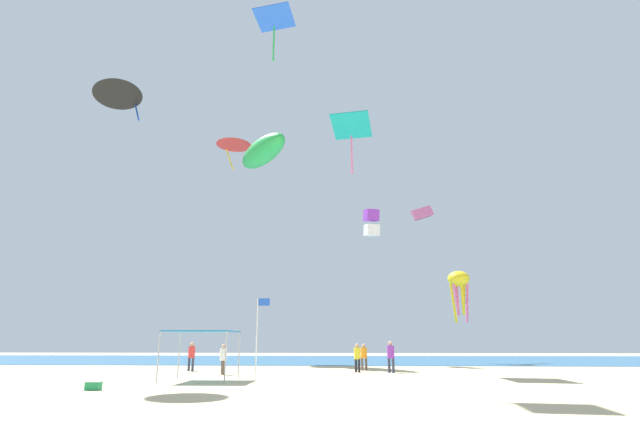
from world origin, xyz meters
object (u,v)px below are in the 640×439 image
object	(u,v)px
person_leftmost	(223,357)
kite_box_purple	(371,223)
cooler_box	(93,386)
kite_delta_red	(234,142)
kite_inflatable_green	(263,151)
kite_parafoil_pink	(423,213)
person_near_tent	(192,354)
person_rightmost	(364,355)
canopy_tent	(202,333)
banner_flag	(258,332)
kite_diamond_teal	(351,128)
kite_diamond_blue	(274,20)
kite_delta_black	(118,92)
person_far_shore	(391,354)
person_central	(357,355)
kite_octopus_yellow	(459,281)

from	to	relation	value
person_leftmost	kite_box_purple	size ratio (longest dim) A/B	0.65
cooler_box	kite_delta_red	xyz separation A→B (m)	(-1.96, 28.50, 23.37)
kite_box_purple	kite_inflatable_green	bearing A→B (deg)	154.38
kite_parafoil_pink	person_near_tent	bearing A→B (deg)	-3.44
person_rightmost	canopy_tent	bearing A→B (deg)	-163.49
banner_flag	kite_diamond_teal	distance (m)	19.84
banner_flag	kite_diamond_blue	xyz separation A→B (m)	(-0.11, 2.74, 19.29)
kite_delta_black	canopy_tent	bearing A→B (deg)	131.67
person_rightmost	person_leftmost	bearing A→B (deg)	177.84
kite_diamond_teal	kite_box_purple	xyz separation A→B (m)	(1.92, 8.67, -5.48)
kite_diamond_teal	person_far_shore	bearing A→B (deg)	132.91
person_near_tent	cooler_box	world-z (taller)	person_near_tent
person_central	kite_inflatable_green	bearing A→B (deg)	176.37
person_rightmost	kite_parafoil_pink	size ratio (longest dim) A/B	0.58
kite_delta_black	kite_octopus_yellow	world-z (taller)	kite_delta_black
person_central	kite_inflatable_green	size ratio (longest dim) A/B	0.20
kite_delta_black	kite_diamond_blue	size ratio (longest dim) A/B	1.24
person_near_tent	cooler_box	distance (m)	12.04
person_rightmost	kite_diamond_teal	distance (m)	17.07
kite_parafoil_pink	kite_diamond_blue	distance (m)	27.33
person_near_tent	kite_delta_black	xyz separation A→B (m)	(-3.52, -6.59, 15.55)
person_central	person_far_shore	world-z (taller)	person_far_shore
canopy_tent	person_near_tent	bearing A→B (deg)	111.12
person_central	banner_flag	size ratio (longest dim) A/B	0.45
person_central	kite_diamond_blue	size ratio (longest dim) A/B	0.54
cooler_box	kite_parafoil_pink	size ratio (longest dim) A/B	0.19
kite_octopus_yellow	canopy_tent	bearing A→B (deg)	-171.23
cooler_box	kite_delta_red	distance (m)	36.91
kite_parafoil_pink	person_far_shore	bearing A→B (deg)	26.63
person_leftmost	kite_delta_red	size ratio (longest dim) A/B	0.32
person_far_shore	kite_delta_black	bearing A→B (deg)	-113.38
person_near_tent	person_leftmost	size ratio (longest dim) A/B	1.06
kite_octopus_yellow	kite_inflatable_green	bearing A→B (deg)	139.83
kite_parafoil_pink	kite_box_purple	world-z (taller)	kite_parafoil_pink
kite_delta_black	kite_parafoil_pink	bearing A→B (deg)	-174.65
banner_flag	kite_diamond_teal	bearing A→B (deg)	66.53
cooler_box	kite_parafoil_pink	world-z (taller)	kite_parafoil_pink
kite_parafoil_pink	kite_diamond_blue	world-z (taller)	kite_diamond_blue
person_near_tent	kite_box_purple	size ratio (longest dim) A/B	0.69
person_central	cooler_box	size ratio (longest dim) A/B	3.08
person_rightmost	kite_diamond_blue	world-z (taller)	kite_diamond_blue
cooler_box	person_rightmost	bearing A→B (deg)	49.09
kite_box_purple	person_rightmost	bearing A→B (deg)	-115.57
person_leftmost	kite_diamond_teal	distance (m)	19.49
kite_delta_black	kite_parafoil_pink	world-z (taller)	kite_delta_black
person_far_shore	kite_box_purple	distance (m)	16.51
person_leftmost	person_far_shore	bearing A→B (deg)	77.79
kite_diamond_teal	kite_inflatable_green	size ratio (longest dim) A/B	0.51
person_rightmost	kite_diamond_teal	size ratio (longest dim) A/B	0.39
person_rightmost	kite_diamond_blue	xyz separation A→B (m)	(-5.48, -7.42, 20.61)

